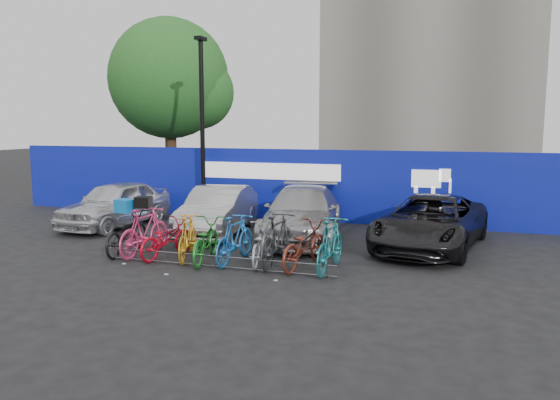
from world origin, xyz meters
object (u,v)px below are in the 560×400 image
at_px(bike_1, 144,231).
at_px(bike_2, 167,239).
at_px(bike_0, 126,233).
at_px(car_2, 302,213).
at_px(bike_4, 205,241).
at_px(lamppost, 202,123).
at_px(bike_3, 188,237).
at_px(bike_6, 260,244).
at_px(tree, 174,82).
at_px(bike_9, 330,245).
at_px(car_1, 218,210).
at_px(car_3, 431,222).
at_px(car_0, 115,204).
at_px(bike_7, 277,240).
at_px(bike_5, 235,239).
at_px(bike_8, 304,245).
at_px(bike_rack, 216,261).

height_order(bike_1, bike_2, bike_1).
height_order(bike_0, bike_1, bike_1).
height_order(car_2, bike_4, car_2).
distance_m(lamppost, bike_2, 6.35).
height_order(bike_3, bike_6, bike_3).
xyz_separation_m(tree, lamppost, (3.57, -4.66, -1.80)).
xyz_separation_m(bike_0, bike_9, (5.25, -0.08, 0.08)).
height_order(car_1, bike_0, car_1).
bearing_deg(car_3, bike_0, -147.47).
bearing_deg(car_0, lamppost, 53.19).
height_order(bike_2, bike_9, bike_9).
relative_size(bike_3, bike_7, 0.89).
bearing_deg(bike_5, car_3, -141.05).
distance_m(car_0, car_2, 6.16).
height_order(car_2, bike_2, car_2).
bearing_deg(bike_3, bike_0, -17.50).
height_order(car_1, car_3, car_1).
height_order(bike_6, bike_8, bike_8).
relative_size(tree, bike_4, 4.00).
distance_m(bike_1, bike_5, 2.43).
relative_size(lamppost, bike_7, 3.03).
relative_size(bike_1, bike_2, 1.10).
relative_size(car_1, bike_5, 2.23).
bearing_deg(car_3, tree, 158.21).
bearing_deg(bike_3, bike_8, 167.98).
bearing_deg(bike_7, lamppost, -47.79).
relative_size(car_0, car_1, 1.00).
bearing_deg(bike_1, car_2, -130.68).
bearing_deg(tree, bike_5, -55.14).
distance_m(car_0, car_3, 9.70).
xyz_separation_m(car_1, car_3, (6.09, -0.07, -0.01)).
distance_m(bike_4, bike_6, 1.30).
distance_m(car_0, bike_9, 8.35).
height_order(bike_0, bike_5, bike_5).
bearing_deg(bike_6, car_1, -61.24).
relative_size(bike_rack, bike_8, 2.80).
distance_m(bike_2, bike_3, 0.58).
distance_m(bike_8, bike_9, 0.64).
relative_size(lamppost, car_1, 1.44).
bearing_deg(bike_4, bike_3, -19.23).
relative_size(bike_7, bike_8, 1.01).
relative_size(car_2, bike_9, 2.50).
xyz_separation_m(tree, bike_6, (7.59, -9.98, -4.61)).
bearing_deg(car_1, car_3, -7.93).
bearing_deg(bike_8, bike_4, 16.83).
height_order(car_0, bike_3, car_0).
distance_m(car_3, bike_2, 6.78).
relative_size(bike_rack, bike_1, 2.81).
relative_size(tree, bike_3, 4.33).
xyz_separation_m(car_3, bike_5, (-4.27, -3.00, -0.12)).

